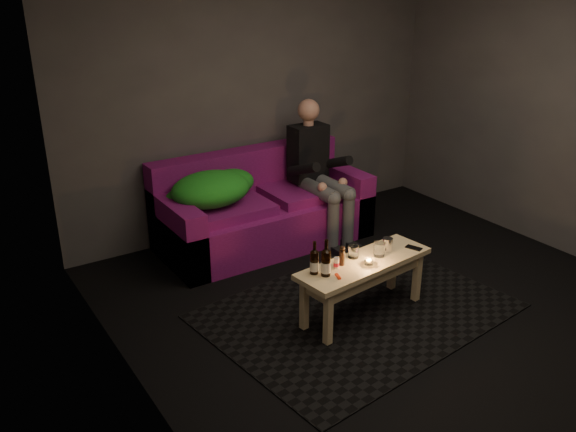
# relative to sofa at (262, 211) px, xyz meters

# --- Properties ---
(floor) EXTENTS (4.50, 4.50, 0.00)m
(floor) POSITION_rel_sofa_xyz_m (0.23, -1.82, -0.31)
(floor) COLOR black
(floor) RESTS_ON ground
(room) EXTENTS (4.50, 4.50, 4.50)m
(room) POSITION_rel_sofa_xyz_m (0.23, -1.35, 1.34)
(room) COLOR silver
(room) RESTS_ON ground
(rug) EXTENTS (2.39, 1.85, 0.01)m
(rug) POSITION_rel_sofa_xyz_m (-0.05, -1.52, -0.30)
(rug) COLOR black
(rug) RESTS_ON floor
(sofa) EXTENTS (1.97, 0.89, 0.85)m
(sofa) POSITION_rel_sofa_xyz_m (0.00, 0.00, 0.00)
(sofa) COLOR #700F59
(sofa) RESTS_ON floor
(green_blanket) EXTENTS (0.87, 0.59, 0.30)m
(green_blanket) POSITION_rel_sofa_xyz_m (-0.50, -0.01, 0.33)
(green_blanket) COLOR green
(green_blanket) RESTS_ON sofa
(person) EXTENTS (0.36, 0.82, 1.32)m
(person) POSITION_rel_sofa_xyz_m (0.53, -0.16, 0.38)
(person) COLOR black
(person) RESTS_ON sofa
(coffee_table) EXTENTS (1.14, 0.48, 0.45)m
(coffee_table) POSITION_rel_sofa_xyz_m (-0.05, -1.57, 0.07)
(coffee_table) COLOR #DEB482
(coffee_table) RESTS_ON rug
(beer_bottle_a) EXTENTS (0.06, 0.06, 0.25)m
(beer_bottle_a) POSITION_rel_sofa_xyz_m (-0.48, -1.53, 0.24)
(beer_bottle_a) COLOR black
(beer_bottle_a) RESTS_ON coffee_table
(beer_bottle_b) EXTENTS (0.07, 0.07, 0.27)m
(beer_bottle_b) POSITION_rel_sofa_xyz_m (-0.43, -1.59, 0.25)
(beer_bottle_b) COLOR black
(beer_bottle_b) RESTS_ON coffee_table
(salt_shaker) EXTENTS (0.05, 0.05, 0.08)m
(salt_shaker) POSITION_rel_sofa_xyz_m (-0.29, -1.54, 0.19)
(salt_shaker) COLOR silver
(salt_shaker) RESTS_ON coffee_table
(pepper_mill) EXTENTS (0.05, 0.05, 0.11)m
(pepper_mill) POSITION_rel_sofa_xyz_m (-0.23, -1.53, 0.20)
(pepper_mill) COLOR black
(pepper_mill) RESTS_ON coffee_table
(tumbler_back) EXTENTS (0.10, 0.10, 0.09)m
(tumbler_back) POSITION_rel_sofa_xyz_m (-0.08, -1.48, 0.19)
(tumbler_back) COLOR white
(tumbler_back) RESTS_ON coffee_table
(tealight) EXTENTS (0.06, 0.06, 0.05)m
(tealight) POSITION_rel_sofa_xyz_m (-0.06, -1.63, 0.17)
(tealight) COLOR white
(tealight) RESTS_ON coffee_table
(tumbler_front) EXTENTS (0.11, 0.11, 0.11)m
(tumbler_front) POSITION_rel_sofa_xyz_m (0.09, -1.56, 0.20)
(tumbler_front) COLOR white
(tumbler_front) RESTS_ON coffee_table
(steel_cup) EXTENTS (0.08, 0.08, 0.10)m
(steel_cup) POSITION_rel_sofa_xyz_m (0.20, -1.53, 0.20)
(steel_cup) COLOR silver
(steel_cup) RESTS_ON coffee_table
(smartphone) EXTENTS (0.10, 0.14, 0.01)m
(smartphone) POSITION_rel_sofa_xyz_m (0.41, -1.61, 0.15)
(smartphone) COLOR black
(smartphone) RESTS_ON coffee_table
(red_lighter) EXTENTS (0.04, 0.08, 0.01)m
(red_lighter) POSITION_rel_sofa_xyz_m (-0.37, -1.66, 0.15)
(red_lighter) COLOR red
(red_lighter) RESTS_ON coffee_table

